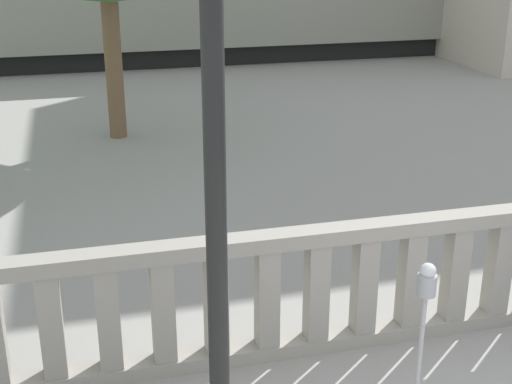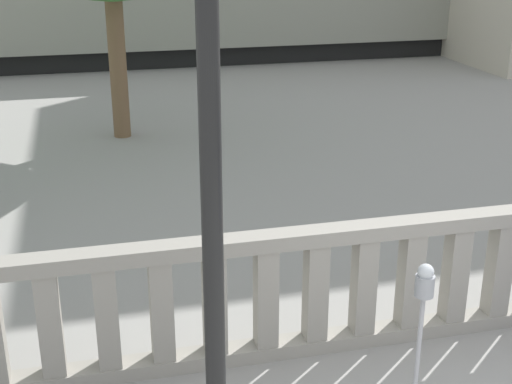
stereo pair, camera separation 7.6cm
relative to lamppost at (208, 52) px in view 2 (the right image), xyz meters
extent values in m
cube|color=gray|center=(1.92, 1.28, -3.06)|extent=(16.74, 0.24, 0.14)
cube|color=gray|center=(1.92, 1.28, -1.93)|extent=(16.74, 0.24, 0.14)
cube|color=gray|center=(-1.21, 1.28, -2.49)|extent=(0.20, 0.20, 0.99)
cube|color=gray|center=(-0.73, 1.28, -2.49)|extent=(0.20, 0.20, 0.99)
cube|color=gray|center=(-0.25, 1.28, -2.49)|extent=(0.20, 0.20, 0.99)
cube|color=gray|center=(0.23, 1.28, -2.49)|extent=(0.20, 0.20, 0.99)
cube|color=gray|center=(0.72, 1.28, -2.49)|extent=(0.20, 0.20, 0.99)
cube|color=gray|center=(1.20, 1.28, -2.49)|extent=(0.20, 0.20, 0.99)
cube|color=gray|center=(1.68, 1.28, -2.49)|extent=(0.20, 0.20, 0.99)
cube|color=gray|center=(2.16, 1.28, -2.49)|extent=(0.20, 0.20, 0.99)
cube|color=gray|center=(2.64, 1.28, -2.49)|extent=(0.20, 0.20, 0.99)
cube|color=gray|center=(3.12, 1.28, -2.49)|extent=(0.20, 0.20, 0.99)
cylinder|color=black|center=(0.00, 0.00, -0.29)|extent=(0.15, 0.15, 5.27)
cylinder|color=#99999E|center=(1.74, 0.22, -2.59)|extent=(0.04, 0.04, 1.08)
cylinder|color=gray|center=(1.74, 0.22, -1.96)|extent=(0.16, 0.16, 0.18)
sphere|color=#B2B7BC|center=(1.74, 0.22, -1.83)|extent=(0.13, 0.13, 0.13)
cube|color=black|center=(4.63, 16.84, -2.85)|extent=(23.07, 2.14, 0.55)
cube|color=black|center=(1.82, 28.40, -2.85)|extent=(29.00, 2.51, 0.55)
cylinder|color=brown|center=(-0.08, 9.18, -1.63)|extent=(0.32, 0.32, 2.99)
camera|label=1|loc=(-0.85, -4.31, 0.74)|focal=50.00mm
camera|label=2|loc=(-0.77, -4.33, 0.74)|focal=50.00mm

